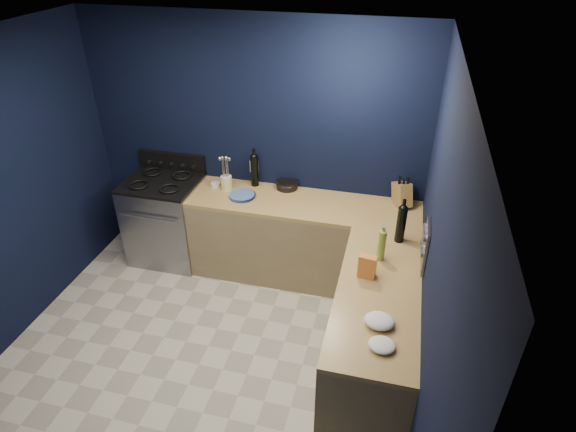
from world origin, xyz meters
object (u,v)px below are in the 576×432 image
(utensil_crock, at_px, (227,182))
(knife_block, at_px, (402,194))
(crouton_bag, at_px, (367,267))
(plate_stack, at_px, (242,196))
(gas_range, at_px, (167,221))

(utensil_crock, distance_m, knife_block, 1.77)
(knife_block, bearing_deg, crouton_bag, -126.90)
(plate_stack, bearing_deg, knife_block, 8.55)
(plate_stack, height_order, crouton_bag, crouton_bag)
(gas_range, bearing_deg, plate_stack, -1.62)
(knife_block, bearing_deg, plate_stack, 161.58)
(gas_range, xyz_separation_m, plate_stack, (0.90, -0.03, 0.46))
(plate_stack, bearing_deg, crouton_bag, -35.55)
(knife_block, height_order, crouton_bag, knife_block)
(utensil_crock, bearing_deg, gas_range, -171.45)
(gas_range, height_order, crouton_bag, crouton_bag)
(gas_range, relative_size, plate_stack, 3.61)
(utensil_crock, xyz_separation_m, crouton_bag, (1.56, -1.10, 0.03))
(gas_range, height_order, plate_stack, plate_stack)
(gas_range, distance_m, knife_block, 2.53)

